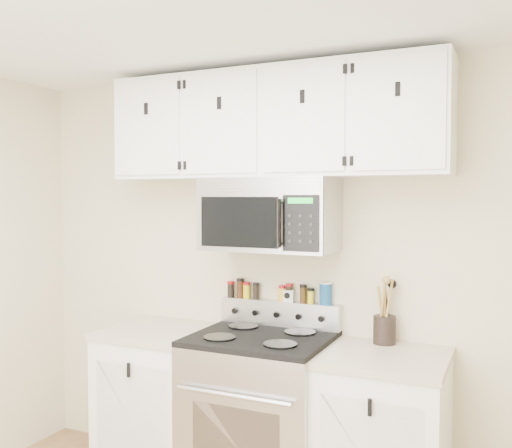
% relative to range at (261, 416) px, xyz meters
% --- Properties ---
extents(back_wall, '(3.50, 0.01, 2.50)m').
position_rel_range_xyz_m(back_wall, '(0.00, 0.32, 0.76)').
color(back_wall, '#C1B790').
rests_on(back_wall, floor).
extents(range, '(0.76, 0.65, 1.10)m').
position_rel_range_xyz_m(range, '(0.00, 0.00, 0.00)').
color(range, '#B7B7BA').
rests_on(range, floor).
extents(base_cabinet_left, '(0.64, 0.62, 0.92)m').
position_rel_range_xyz_m(base_cabinet_left, '(-0.69, 0.02, -0.03)').
color(base_cabinet_left, white).
rests_on(base_cabinet_left, floor).
extents(base_cabinet_right, '(0.64, 0.62, 0.92)m').
position_rel_range_xyz_m(base_cabinet_right, '(0.69, 0.02, -0.03)').
color(base_cabinet_right, white).
rests_on(base_cabinet_right, floor).
extents(microwave, '(0.76, 0.44, 0.42)m').
position_rel_range_xyz_m(microwave, '(0.00, 0.13, 1.14)').
color(microwave, '#9E9EA3').
rests_on(microwave, back_wall).
extents(upper_cabinets, '(2.00, 0.35, 0.62)m').
position_rel_range_xyz_m(upper_cabinets, '(-0.00, 0.15, 1.66)').
color(upper_cabinets, white).
rests_on(upper_cabinets, back_wall).
extents(utensil_crock, '(0.12, 0.12, 0.36)m').
position_rel_range_xyz_m(utensil_crock, '(0.65, 0.23, 0.52)').
color(utensil_crock, black).
rests_on(utensil_crock, base_cabinet_right).
extents(kitchen_timer, '(0.07, 0.06, 0.07)m').
position_rel_range_xyz_m(kitchen_timer, '(0.06, 0.28, 0.65)').
color(kitchen_timer, silver).
rests_on(kitchen_timer, range).
extents(salt_canister, '(0.07, 0.07, 0.13)m').
position_rel_range_xyz_m(salt_canister, '(0.29, 0.28, 0.68)').
color(salt_canister, '#134B87').
rests_on(salt_canister, range).
extents(spice_jar_0, '(0.04, 0.04, 0.10)m').
position_rel_range_xyz_m(spice_jar_0, '(-0.33, 0.28, 0.66)').
color(spice_jar_0, black).
rests_on(spice_jar_0, range).
extents(spice_jar_1, '(0.05, 0.05, 0.12)m').
position_rel_range_xyz_m(spice_jar_1, '(-0.27, 0.28, 0.67)').
color(spice_jar_1, '#381E0D').
rests_on(spice_jar_1, range).
extents(spice_jar_2, '(0.05, 0.05, 0.10)m').
position_rel_range_xyz_m(spice_jar_2, '(-0.22, 0.28, 0.66)').
color(spice_jar_2, gold).
rests_on(spice_jar_2, range).
extents(spice_jar_3, '(0.04, 0.04, 0.10)m').
position_rel_range_xyz_m(spice_jar_3, '(-0.16, 0.28, 0.66)').
color(spice_jar_3, black).
rests_on(spice_jar_3, range).
extents(spice_jar_4, '(0.04, 0.04, 0.09)m').
position_rel_range_xyz_m(spice_jar_4, '(0.01, 0.28, 0.66)').
color(spice_jar_4, yellow).
rests_on(spice_jar_4, range).
extents(spice_jar_5, '(0.04, 0.04, 0.11)m').
position_rel_range_xyz_m(spice_jar_5, '(0.06, 0.28, 0.67)').
color(spice_jar_5, black).
rests_on(spice_jar_5, range).
extents(spice_jar_6, '(0.04, 0.04, 0.11)m').
position_rel_range_xyz_m(spice_jar_6, '(0.15, 0.28, 0.67)').
color(spice_jar_6, '#39250D').
rests_on(spice_jar_6, range).
extents(spice_jar_7, '(0.04, 0.04, 0.09)m').
position_rel_range_xyz_m(spice_jar_7, '(0.20, 0.28, 0.66)').
color(spice_jar_7, gold).
rests_on(spice_jar_7, range).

